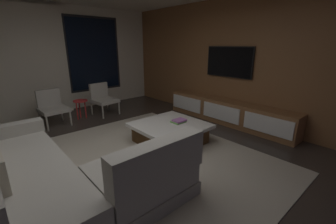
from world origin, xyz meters
name	(u,v)px	position (x,y,z in m)	size (l,w,h in m)	color
floor	(122,166)	(0.00, 0.00, 0.00)	(9.20, 9.20, 0.00)	#332B26
back_wall_with_window	(41,61)	(-0.06, 3.62, 1.34)	(6.60, 0.30, 2.70)	beige
media_wall	(242,62)	(3.06, 0.00, 1.35)	(0.12, 7.80, 2.70)	brown
area_rug	(145,161)	(0.35, -0.10, 0.01)	(3.20, 3.80, 0.01)	#ADA391
sectional_couch	(57,178)	(-0.91, -0.17, 0.29)	(1.98, 2.50, 0.82)	gray
coffee_table	(170,133)	(1.09, 0.15, 0.19)	(1.16, 1.16, 0.36)	#452A13
book_stack_on_coffee_table	(179,121)	(1.27, 0.11, 0.39)	(0.25, 0.20, 0.05)	#65A24A
accent_chair_near_window	(103,97)	(0.98, 2.59, 0.43)	(0.61, 0.63, 0.78)	#B2ADA0
accent_chair_by_curtain	(52,106)	(-0.21, 2.58, 0.43)	(0.57, 0.59, 0.78)	#B2ADA0
side_stool	(80,104)	(0.40, 2.56, 0.37)	(0.32, 0.32, 0.46)	red
media_console	(228,112)	(2.77, 0.05, 0.25)	(0.46, 3.10, 0.52)	brown
mounted_tv	(229,62)	(2.95, 0.25, 1.35)	(0.05, 1.16, 0.67)	black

